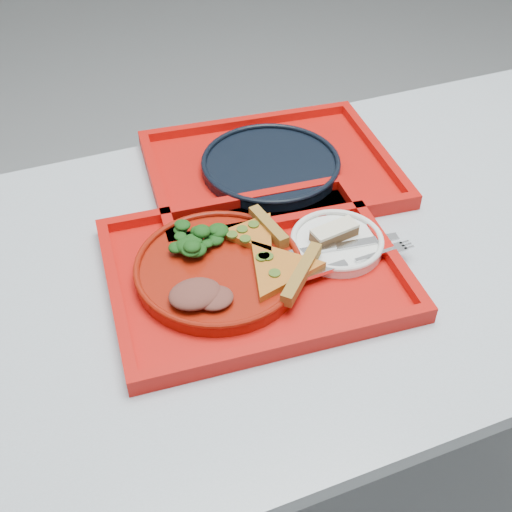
{
  "coord_description": "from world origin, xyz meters",
  "views": [
    {
      "loc": [
        -0.51,
        -0.71,
        1.46
      ],
      "look_at": [
        -0.24,
        -0.02,
        0.78
      ],
      "focal_mm": 45.0,
      "sensor_mm": 36.0,
      "label": 1
    }
  ],
  "objects_px": {
    "dinner_plate": "(219,270)",
    "navy_plate": "(271,166)",
    "dessert_bar": "(334,232)",
    "tray_main": "(254,272)",
    "tray_far": "(271,172)"
  },
  "relations": [
    {
      "from": "tray_far",
      "to": "dessert_bar",
      "type": "bearing_deg",
      "value": -80.87
    },
    {
      "from": "navy_plate",
      "to": "dessert_bar",
      "type": "xyz_separation_m",
      "value": [
        0.01,
        -0.23,
        0.02
      ]
    },
    {
      "from": "tray_far",
      "to": "dessert_bar",
      "type": "height_order",
      "value": "dessert_bar"
    },
    {
      "from": "tray_far",
      "to": "navy_plate",
      "type": "height_order",
      "value": "navy_plate"
    },
    {
      "from": "dinner_plate",
      "to": "tray_main",
      "type": "bearing_deg",
      "value": -10.3
    },
    {
      "from": "dessert_bar",
      "to": "tray_far",
      "type": "bearing_deg",
      "value": 84.69
    },
    {
      "from": "dinner_plate",
      "to": "dessert_bar",
      "type": "bearing_deg",
      "value": -0.23
    },
    {
      "from": "dinner_plate",
      "to": "navy_plate",
      "type": "height_order",
      "value": "dinner_plate"
    },
    {
      "from": "tray_far",
      "to": "dessert_bar",
      "type": "distance_m",
      "value": 0.24
    },
    {
      "from": "tray_main",
      "to": "tray_far",
      "type": "xyz_separation_m",
      "value": [
        0.13,
        0.24,
        0.0
      ]
    },
    {
      "from": "dinner_plate",
      "to": "dessert_bar",
      "type": "height_order",
      "value": "dessert_bar"
    },
    {
      "from": "tray_main",
      "to": "dinner_plate",
      "type": "height_order",
      "value": "dinner_plate"
    },
    {
      "from": "tray_far",
      "to": "dinner_plate",
      "type": "relative_size",
      "value": 1.73
    },
    {
      "from": "tray_main",
      "to": "dinner_plate",
      "type": "distance_m",
      "value": 0.06
    },
    {
      "from": "tray_main",
      "to": "dessert_bar",
      "type": "bearing_deg",
      "value": 8.17
    }
  ]
}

